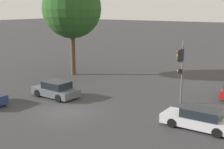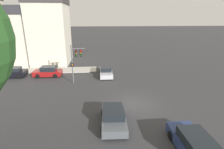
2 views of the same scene
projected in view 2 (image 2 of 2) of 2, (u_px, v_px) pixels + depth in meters
ground_plane at (134, 103)px, 17.67m from camera, size 300.00×300.00×0.00m
rowhouse_backdrop at (2, 34)px, 30.86m from camera, size 8.00×24.19×12.10m
traffic_signal at (76, 57)px, 21.90m from camera, size 0.81×1.84×5.04m
crossing_car_0 at (195, 145)px, 10.90m from camera, size 4.66×1.98×1.47m
crossing_car_1 at (114, 117)px, 14.05m from camera, size 4.18×2.13×1.39m
crossing_car_2 at (106, 71)px, 25.88m from camera, size 4.60×1.91×1.33m
parked_car_0 at (48, 72)px, 25.50m from camera, size 1.99×3.98×1.48m
parked_car_1 at (12, 73)px, 25.16m from camera, size 2.05×3.94×1.41m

